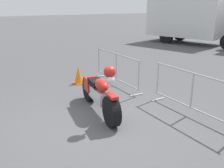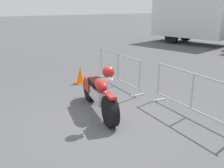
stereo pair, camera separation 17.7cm
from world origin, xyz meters
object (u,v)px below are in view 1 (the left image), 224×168
object	(u,v)px
crowd_barrier_far	(192,93)
crowd_barrier_near	(116,69)
motorcycle	(99,92)
traffic_cone	(79,75)
box_truck	(198,20)

from	to	relation	value
crowd_barrier_far	crowd_barrier_near	bearing A→B (deg)	180.00
motorcycle	traffic_cone	distance (m)	2.51
crowd_barrier_far	traffic_cone	size ratio (longest dim) A/B	4.34
motorcycle	crowd_barrier_near	distance (m)	2.23
motorcycle	crowd_barrier_far	world-z (taller)	motorcycle
crowd_barrier_near	traffic_cone	size ratio (longest dim) A/B	4.34
crowd_barrier_near	box_truck	size ratio (longest dim) A/B	0.32
traffic_cone	crowd_barrier_far	bearing A→B (deg)	13.38
crowd_barrier_far	box_truck	world-z (taller)	box_truck
motorcycle	box_truck	xyz separation A→B (m)	(-5.54, 11.60, 1.12)
crowd_barrier_near	traffic_cone	distance (m)	1.32
crowd_barrier_far	traffic_cone	xyz separation A→B (m)	(-3.86, -0.92, -0.27)
motorcycle	box_truck	world-z (taller)	box_truck
box_truck	traffic_cone	size ratio (longest dim) A/B	13.52
motorcycle	traffic_cone	xyz separation A→B (m)	(-2.38, 0.74, -0.22)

